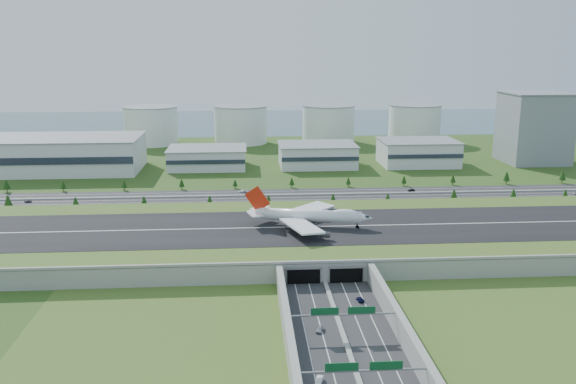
{
  "coord_description": "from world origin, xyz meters",
  "views": [
    {
      "loc": [
        -30.59,
        -275.18,
        91.88
      ],
      "look_at": [
        -8.68,
        35.0,
        16.87
      ],
      "focal_mm": 38.0,
      "sensor_mm": 36.0,
      "label": 1
    }
  ],
  "objects": [
    {
      "name": "car_1",
      "position": [
        -11.18,
        -123.54,
        0.93
      ],
      "size": [
        3.12,
        5.18,
        1.61
      ],
      "primitive_type": "imported",
      "rotation": [
        0.0,
        0.0,
        -0.31
      ],
      "color": "white",
      "rests_on": "ground"
    },
    {
      "name": "car_0",
      "position": [
        -7.11,
        -91.99,
        0.92
      ],
      "size": [
        3.6,
        5.07,
        1.6
      ],
      "primitive_type": "imported",
      "rotation": [
        0.0,
        0.0,
        -0.41
      ],
      "color": "#B9B9BE",
      "rests_on": "ground"
    },
    {
      "name": "sign_gantry_near",
      "position": [
        0.0,
        -95.04,
        6.95
      ],
      "size": [
        38.7,
        0.7,
        9.8
      ],
      "color": "gray",
      "rests_on": "ground"
    },
    {
      "name": "ground",
      "position": [
        0.0,
        0.0,
        0.0
      ],
      "size": [
        1200.0,
        1200.0,
        0.0
      ],
      "primitive_type": "plane",
      "color": "#2A4716",
      "rests_on": "ground"
    },
    {
      "name": "car_7",
      "position": [
        -32.62,
        105.5,
        0.94
      ],
      "size": [
        5.65,
        2.37,
        1.63
      ],
      "primitive_type": "imported",
      "rotation": [
        0.0,
        0.0,
        -1.59
      ],
      "color": "white",
      "rests_on": "ground"
    },
    {
      "name": "hangar_west",
      "position": [
        -170.0,
        185.0,
        12.5
      ],
      "size": [
        120.0,
        60.0,
        25.0
      ],
      "primitive_type": "cube",
      "color": "silver",
      "rests_on": "ground"
    },
    {
      "name": "car_2",
      "position": [
        10.66,
        -68.76,
        0.78
      ],
      "size": [
        2.83,
        4.98,
        1.31
      ],
      "primitive_type": "imported",
      "rotation": [
        0.0,
        0.0,
        3.29
      ],
      "color": "#0B0D39",
      "rests_on": "ground"
    },
    {
      "name": "car_5",
      "position": [
        75.87,
        100.78,
        0.87
      ],
      "size": [
        4.84,
        2.98,
        1.51
      ],
      "primitive_type": "imported",
      "rotation": [
        0.0,
        0.0,
        -1.24
      ],
      "color": "black",
      "rests_on": "ground"
    },
    {
      "name": "fuel_tank_c",
      "position": [
        50.0,
        310.0,
        17.5
      ],
      "size": [
        50.0,
        50.0,
        35.0
      ],
      "primitive_type": "cylinder",
      "color": "white",
      "rests_on": "ground"
    },
    {
      "name": "car_4",
      "position": [
        -161.34,
        88.71,
        0.85
      ],
      "size": [
        4.41,
        2.12,
        1.45
      ],
      "primitive_type": "imported",
      "rotation": [
        0.0,
        0.0,
        1.67
      ],
      "color": "#5F5E63",
      "rests_on": "ground"
    },
    {
      "name": "fuel_tank_b",
      "position": [
        -35.0,
        310.0,
        17.5
      ],
      "size": [
        50.0,
        50.0,
        35.0
      ],
      "primitive_type": "cylinder",
      "color": "white",
      "rests_on": "ground"
    },
    {
      "name": "airfield_deck",
      "position": [
        0.0,
        -0.09,
        4.12
      ],
      "size": [
        520.0,
        100.0,
        9.2
      ],
      "color": "gray",
      "rests_on": "ground"
    },
    {
      "name": "hangar_mid_a",
      "position": [
        -60.0,
        190.0,
        7.5
      ],
      "size": [
        58.0,
        42.0,
        15.0
      ],
      "primitive_type": "cube",
      "color": "silver",
      "rests_on": "ground"
    },
    {
      "name": "tree_row",
      "position": [
        8.77,
        95.29,
        4.47
      ],
      "size": [
        504.49,
        48.7,
        8.4
      ],
      "color": "#3D2819",
      "rests_on": "ground"
    },
    {
      "name": "north_expressway",
      "position": [
        0.0,
        95.0,
        0.06
      ],
      "size": [
        560.0,
        36.0,
        0.12
      ],
      "primitive_type": "cube",
      "color": "#28282B",
      "rests_on": "ground"
    },
    {
      "name": "boeing_747",
      "position": [
        -1.16,
        1.66,
        13.4
      ],
      "size": [
        60.35,
        56.4,
        18.95
      ],
      "rotation": [
        0.0,
        0.0,
        -0.23
      ],
      "color": "white",
      "rests_on": "airfield_deck"
    },
    {
      "name": "underpass_road",
      "position": [
        0.0,
        -99.42,
        3.43
      ],
      "size": [
        38.8,
        120.4,
        8.0
      ],
      "color": "#28282B",
      "rests_on": "ground"
    },
    {
      "name": "bay_water",
      "position": [
        0.0,
        480.0,
        0.03
      ],
      "size": [
        1200.0,
        260.0,
        0.06
      ],
      "primitive_type": "cube",
      "color": "#345764",
      "rests_on": "ground"
    },
    {
      "name": "hangar_mid_b",
      "position": [
        25.0,
        190.0,
        8.5
      ],
      "size": [
        58.0,
        42.0,
        17.0
      ],
      "primitive_type": "cube",
      "color": "silver",
      "rests_on": "ground"
    },
    {
      "name": "fuel_tank_d",
      "position": [
        135.0,
        310.0,
        17.5
      ],
      "size": [
        50.0,
        50.0,
        35.0
      ],
      "primitive_type": "cylinder",
      "color": "white",
      "rests_on": "ground"
    },
    {
      "name": "office_tower",
      "position": [
        200.0,
        195.0,
        27.5
      ],
      "size": [
        46.0,
        46.0,
        55.0
      ],
      "primitive_type": "cube",
      "color": "gray",
      "rests_on": "ground"
    },
    {
      "name": "fuel_tank_a",
      "position": [
        -120.0,
        310.0,
        17.5
      ],
      "size": [
        50.0,
        50.0,
        35.0
      ],
      "primitive_type": "cylinder",
      "color": "white",
      "rests_on": "ground"
    },
    {
      "name": "hangar_mid_c",
      "position": [
        105.0,
        190.0,
        9.5
      ],
      "size": [
        58.0,
        42.0,
        19.0
      ],
      "primitive_type": "cube",
      "color": "silver",
      "rests_on": "ground"
    },
    {
      "name": "sign_gantry_far",
      "position": [
        0.0,
        -130.04,
        6.95
      ],
      "size": [
        38.7,
        0.7,
        9.8
      ],
      "color": "gray",
      "rests_on": "ground"
    }
  ]
}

